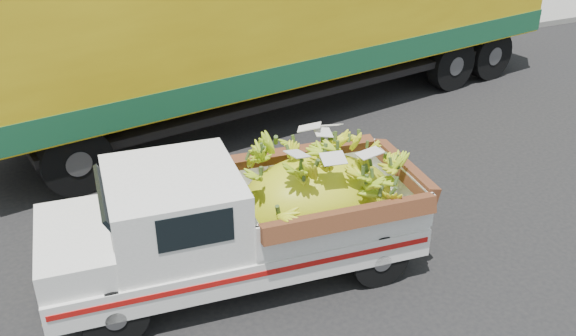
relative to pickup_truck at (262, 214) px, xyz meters
name	(u,v)px	position (x,y,z in m)	size (l,w,h in m)	color
ground	(299,298)	(0.17, -0.69, -0.85)	(100.00, 100.00, 0.00)	black
curb	(144,83)	(0.17, 7.14, -0.77)	(60.00, 0.25, 0.15)	gray
sidewalk	(123,55)	(0.17, 9.24, -0.78)	(60.00, 4.00, 0.14)	gray
pickup_truck	(262,214)	(0.00, 0.00, 0.00)	(4.64, 2.09, 1.58)	black
semi_trailer	(289,2)	(2.52, 4.69, 1.27)	(12.06, 4.27, 3.80)	black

